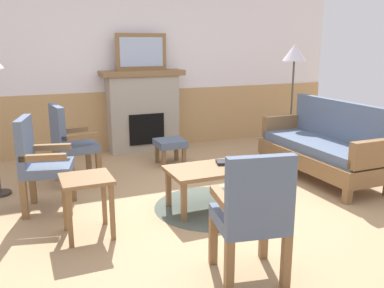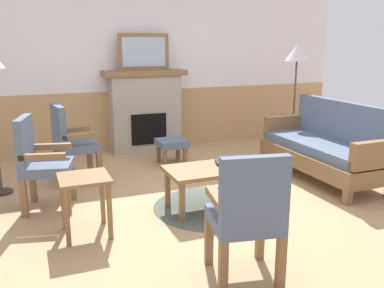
% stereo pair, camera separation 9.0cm
% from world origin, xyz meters
% --- Properties ---
extents(ground_plane, '(14.00, 14.00, 0.00)m').
position_xyz_m(ground_plane, '(0.00, 0.00, 0.00)').
color(ground_plane, tan).
extents(wall_back, '(7.20, 0.14, 2.70)m').
position_xyz_m(wall_back, '(0.00, 2.60, 1.31)').
color(wall_back, white).
rests_on(wall_back, ground_plane).
extents(fireplace, '(1.30, 0.44, 1.28)m').
position_xyz_m(fireplace, '(0.00, 2.35, 0.65)').
color(fireplace, '#A39989').
rests_on(fireplace, ground_plane).
extents(framed_picture, '(0.80, 0.04, 0.56)m').
position_xyz_m(framed_picture, '(0.00, 2.35, 1.56)').
color(framed_picture, brown).
rests_on(framed_picture, fireplace).
extents(couch, '(0.70, 1.80, 0.98)m').
position_xyz_m(couch, '(1.71, 0.10, 0.40)').
color(couch, brown).
rests_on(couch, ground_plane).
extents(coffee_table, '(0.96, 0.56, 0.44)m').
position_xyz_m(coffee_table, '(-0.02, -0.26, 0.39)').
color(coffee_table, brown).
rests_on(coffee_table, ground_plane).
extents(round_rug, '(1.25, 1.25, 0.01)m').
position_xyz_m(round_rug, '(-0.02, -0.26, 0.00)').
color(round_rug, '#4C564C').
rests_on(round_rug, ground_plane).
extents(book_on_table, '(0.23, 0.22, 0.03)m').
position_xyz_m(book_on_table, '(0.16, -0.18, 0.46)').
color(book_on_table, black).
rests_on(book_on_table, coffee_table).
extents(footstool, '(0.40, 0.40, 0.36)m').
position_xyz_m(footstool, '(0.12, 1.42, 0.28)').
color(footstool, brown).
rests_on(footstool, ground_plane).
extents(armchair_near_fireplace, '(0.58, 0.58, 0.98)m').
position_xyz_m(armchair_near_fireplace, '(-1.68, 0.37, 0.54)').
color(armchair_near_fireplace, brown).
rests_on(armchair_near_fireplace, ground_plane).
extents(armchair_by_window_left, '(0.54, 0.54, 0.98)m').
position_xyz_m(armchair_by_window_left, '(-1.29, 1.14, 0.54)').
color(armchair_by_window_left, brown).
rests_on(armchair_by_window_left, ground_plane).
extents(armchair_front_left, '(0.56, 0.56, 0.98)m').
position_xyz_m(armchair_front_left, '(-0.37, -1.62, 0.54)').
color(armchair_front_left, brown).
rests_on(armchair_front_left, ground_plane).
extents(side_table, '(0.44, 0.44, 0.55)m').
position_xyz_m(side_table, '(-1.34, -0.41, 0.43)').
color(side_table, brown).
rests_on(side_table, ground_plane).
extents(floor_lamp_by_couch, '(0.36, 0.36, 1.68)m').
position_xyz_m(floor_lamp_by_couch, '(2.08, 1.29, 1.45)').
color(floor_lamp_by_couch, '#332D28').
rests_on(floor_lamp_by_couch, ground_plane).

